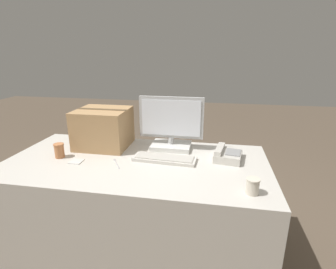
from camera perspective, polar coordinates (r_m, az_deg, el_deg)
The scene contains 10 objects.
ground_plane at distance 2.23m, azimuth -6.24°, elevation -23.38°, with size 12.00×12.00×0.00m, color brown.
office_desk at distance 2.01m, azimuth -6.61°, elevation -15.41°, with size 1.80×0.90×0.74m.
monitor at distance 1.98m, azimuth 0.69°, elevation 1.61°, with size 0.48×0.22×0.40m.
keyboard at distance 1.82m, azimuth -0.76°, elevation -5.25°, with size 0.44×0.17×0.03m.
desk_phone at distance 1.87m, azimuth 12.79°, elevation -4.33°, with size 0.21×0.24×0.08m.
paper_cup_left at distance 2.00m, azimuth -22.59°, elevation -3.24°, with size 0.07×0.07×0.10m.
paper_cup_right at distance 1.48m, azimuth 17.94°, elevation -10.64°, with size 0.07×0.07×0.09m.
spoon at distance 1.82m, azimuth -11.26°, elevation -6.00°, with size 0.10×0.15×0.00m.
cardboard_box at distance 2.10m, azimuth -13.90°, elevation 1.38°, with size 0.39×0.36×0.30m.
sticky_note_pad at distance 1.90m, azimuth -19.35°, elevation -5.57°, with size 0.08×0.08×0.01m.
Camera 1 is at (0.52, -1.60, 1.47)m, focal length 28.00 mm.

